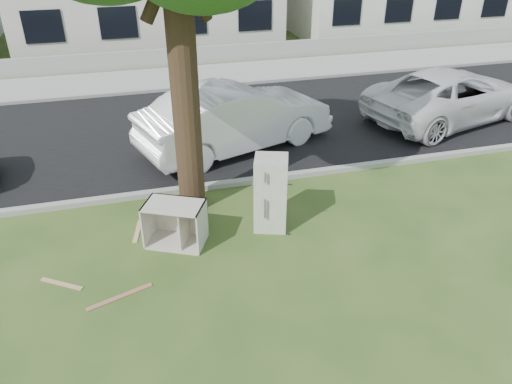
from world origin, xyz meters
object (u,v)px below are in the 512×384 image
object	(u,v)px
car_center	(236,117)
car_right	(451,95)
cabinet	(175,224)
fridge	(271,193)

from	to	relation	value
car_center	car_right	distance (m)	6.51
cabinet	car_right	world-z (taller)	car_right
cabinet	car_center	xyz separation A→B (m)	(2.07, 3.88, 0.42)
cabinet	car_right	size ratio (longest dim) A/B	0.20
car_center	car_right	size ratio (longest dim) A/B	0.95
car_center	fridge	bearing A→B (deg)	157.99
car_center	cabinet	bearing A→B (deg)	133.12
fridge	cabinet	size ratio (longest dim) A/B	1.40
fridge	car_center	xyz separation A→B (m)	(0.21, 3.82, 0.09)
fridge	cabinet	distance (m)	1.89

